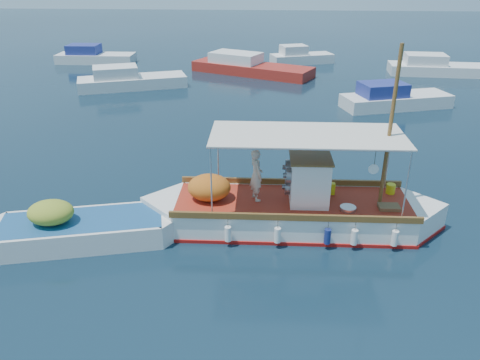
{
  "coord_description": "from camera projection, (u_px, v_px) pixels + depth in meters",
  "views": [
    {
      "loc": [
        -0.37,
        -14.39,
        8.3
      ],
      "look_at": [
        -1.32,
        0.0,
        1.56
      ],
      "focal_mm": 35.0,
      "sensor_mm": 36.0,
      "label": 1
    }
  ],
  "objects": [
    {
      "name": "bg_boat_ne",
      "position": [
        393.0,
        100.0,
        29.17
      ],
      "size": [
        7.11,
        4.07,
        1.8
      ],
      "rotation": [
        0.0,
        0.0,
        0.3
      ],
      "color": "silver",
      "rests_on": "ground"
    },
    {
      "name": "ground",
      "position": [
        277.0,
        221.0,
        16.5
      ],
      "size": [
        160.0,
        160.0,
        0.0
      ],
      "primitive_type": "plane",
      "color": "black",
      "rests_on": "ground"
    },
    {
      "name": "dinghy",
      "position": [
        81.0,
        231.0,
        15.19
      ],
      "size": [
        6.87,
        3.13,
        1.72
      ],
      "rotation": [
        0.0,
        0.0,
        0.24
      ],
      "color": "white",
      "rests_on": "ground"
    },
    {
      "name": "bg_boat_n",
      "position": [
        248.0,
        68.0,
        38.1
      ],
      "size": [
        10.2,
        6.78,
        1.8
      ],
      "rotation": [
        0.0,
        0.0,
        -0.44
      ],
      "color": "#A1241A",
      "rests_on": "ground"
    },
    {
      "name": "bg_boat_far_w",
      "position": [
        94.0,
        57.0,
        42.23
      ],
      "size": [
        6.88,
        2.4,
        1.8
      ],
      "rotation": [
        0.0,
        0.0,
        0.01
      ],
      "color": "silver",
      "rests_on": "ground"
    },
    {
      "name": "fishing_caique",
      "position": [
        290.0,
        211.0,
        16.03
      ],
      "size": [
        10.46,
        3.04,
        6.38
      ],
      "rotation": [
        0.0,
        0.0,
        0.02
      ],
      "color": "white",
      "rests_on": "ground"
    },
    {
      "name": "bg_boat_far_n",
      "position": [
        300.0,
        58.0,
        42.04
      ],
      "size": [
        5.83,
        3.63,
        1.8
      ],
      "rotation": [
        0.0,
        0.0,
        0.32
      ],
      "color": "silver",
      "rests_on": "ground"
    },
    {
      "name": "bg_boat_nw",
      "position": [
        129.0,
        81.0,
        33.76
      ],
      "size": [
        7.95,
        4.86,
        1.8
      ],
      "rotation": [
        0.0,
        0.0,
        0.35
      ],
      "color": "silver",
      "rests_on": "ground"
    },
    {
      "name": "bg_boat_e",
      "position": [
        436.0,
        68.0,
        37.85
      ],
      "size": [
        7.97,
        3.15,
        1.8
      ],
      "rotation": [
        0.0,
        0.0,
        -0.07
      ],
      "color": "silver",
      "rests_on": "ground"
    }
  ]
}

